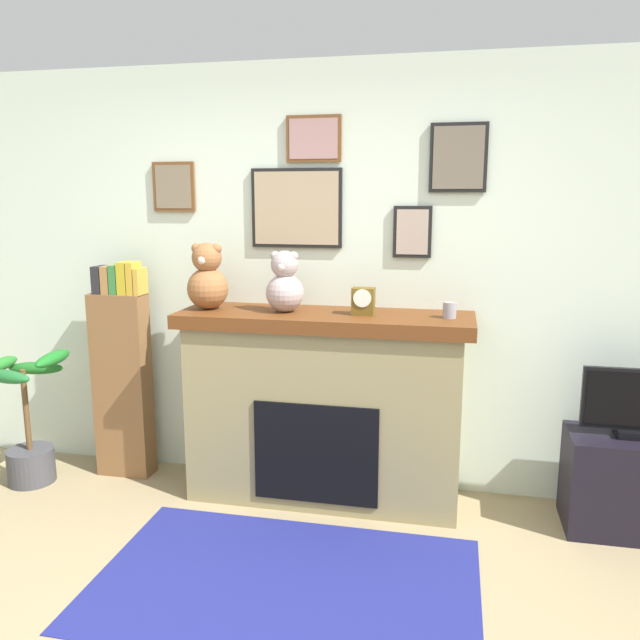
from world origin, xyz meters
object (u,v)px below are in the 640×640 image
Objects in this scene: bookshelf at (122,376)px; tv_stand at (630,484)px; potted_plant at (28,428)px; teddy_bear_cream at (285,285)px; fireplace at (324,406)px; teddy_bear_brown at (207,279)px; candle_jar at (449,310)px; television at (638,405)px; mantel_clock at (363,301)px.

tv_stand is (3.06, -0.10, -0.40)m from bookshelf.
potted_plant is 1.28× the size of tv_stand.
bookshelf is 1.28m from teddy_bear_cream.
fireplace reaches higher than potted_plant.
fireplace is 0.76m from teddy_bear_cream.
teddy_bear_brown is (-2.42, 0.03, 1.05)m from tv_stand.
candle_jar is at bearing -1.43° from fireplace.
bookshelf is 3.09m from tv_stand.
bookshelf is 3.06m from television.
fireplace is 11.00× the size of mantel_clock.
candle_jar is (-1.00, 0.03, 0.92)m from tv_stand.
teddy_bear_cream is (0.48, 0.00, -0.02)m from teddy_bear_brown.
fireplace is at bearing 1.47° from teddy_bear_brown.
teddy_bear_cream reaches higher than tv_stand.
teddy_bear_brown is (-0.71, -0.02, 0.75)m from fireplace.
bookshelf is 2.46× the size of television.
potted_plant is at bearing -175.12° from mantel_clock.
teddy_bear_cream is at bearing 178.97° from television.
mantel_clock reaches higher than tv_stand.
fireplace is 4.78× the size of teddy_bear_cream.
mantel_clock reaches higher than potted_plant.
tv_stand is at bearing 90.00° from television.
mantel_clock is (1.58, -0.07, 0.55)m from bookshelf.
mantel_clock is 0.94m from teddy_bear_brown.
teddy_bear_brown is (-1.42, -0.00, 0.13)m from candle_jar.
bookshelf is 0.67m from potted_plant.
teddy_bear_brown is at bearing -5.95° from bookshelf.
candle_jar is 0.25× the size of teddy_bear_cream.
potted_plant is 3.62m from television.
bookshelf reaches higher than potted_plant.
bookshelf reaches higher than mantel_clock.
potted_plant is 9.63× the size of candle_jar.
teddy_bear_cream is at bearing 179.86° from mantel_clock.
tv_stand is 1.70× the size of teddy_bear_brown.
television is at bearing -1.31° from mantel_clock.
fireplace is 1.91m from potted_plant.
candle_jar is at bearing 0.19° from mantel_clock.
bookshelf is (-1.35, 0.05, 0.09)m from fireplace.
tv_stand is 1.36m from candle_jar.
potted_plant is at bearing -177.65° from tv_stand.
tv_stand is at bearing -0.99° from teddy_bear_cream.
candle_jar is at bearing 4.01° from potted_plant.
television is 1.57m from mantel_clock.
teddy_bear_brown reaches higher than tv_stand.
candle_jar is (2.06, -0.07, 0.52)m from bookshelf.
television is (-0.00, -0.00, 0.45)m from tv_stand.
bookshelf is 1.67m from mantel_clock.
television is (1.71, -0.05, 0.14)m from fireplace.
television is 6.37× the size of candle_jar.
fireplace is 1.72m from television.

